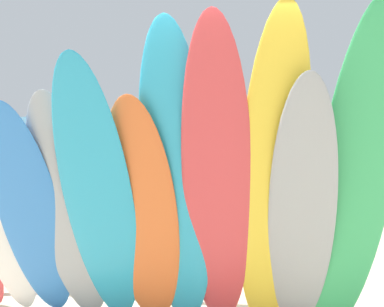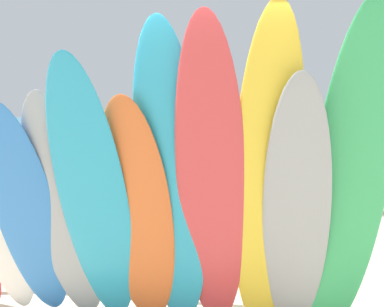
{
  "view_description": "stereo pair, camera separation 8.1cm",
  "coord_description": "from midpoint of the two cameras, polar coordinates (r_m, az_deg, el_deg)",
  "views": [
    {
      "loc": [
        0.76,
        -3.56,
        1.93
      ],
      "look_at": [
        0.0,
        2.42,
        1.17
      ],
      "focal_mm": 37.42,
      "sensor_mm": 36.0,
      "label": 1
    },
    {
      "loc": [
        0.84,
        -3.55,
        1.93
      ],
      "look_at": [
        0.0,
        2.42,
        1.17
      ],
      "focal_mm": 37.42,
      "sensor_mm": 36.0,
      "label": 2
    }
  ],
  "objects": [
    {
      "name": "beachgoer_near_rack",
      "position": [
        7.4,
        19.06,
        -1.29
      ],
      "size": [
        0.4,
        0.58,
        1.54
      ],
      "rotation": [
        0.0,
        0.0,
        1.53
      ],
      "color": "#9E704C",
      "rests_on": "ground"
    },
    {
      "name": "surfboard_grey_9",
      "position": [
        3.04,
        14.54,
        -9.51
      ],
      "size": [
        0.57,
        0.98,
        2.13
      ],
      "primitive_type": "ellipsoid",
      "rotation": [
        0.39,
        0.0,
        -0.1
      ],
      "color": "#999EA3",
      "rests_on": "ground"
    },
    {
      "name": "surfboard_orange_5",
      "position": [
        3.19,
        -7.68,
        -9.73
      ],
      "size": [
        0.58,
        0.79,
        2.01
      ],
      "primitive_type": "ellipsoid",
      "rotation": [
        0.34,
        0.0,
        -0.03
      ],
      "color": "orange",
      "rests_on": "ground"
    },
    {
      "name": "surfboard_red_7",
      "position": [
        2.96,
        2.86,
        -6.05
      ],
      "size": [
        0.55,
        1.0,
        2.5
      ],
      "primitive_type": "ellipsoid",
      "rotation": [
        0.35,
        0.0,
        -0.04
      ],
      "color": "#D13D42",
      "rests_on": "ground"
    },
    {
      "name": "ocean_water",
      "position": [
        35.71,
        5.94,
        4.08
      ],
      "size": [
        60.0,
        40.0,
        0.02
      ],
      "primitive_type": "cube",
      "color": "teal",
      "rests_on": "ground"
    },
    {
      "name": "surfboard_green_10",
      "position": [
        3.05,
        21.25,
        -5.39
      ],
      "size": [
        0.58,
        0.91,
        2.58
      ],
      "primitive_type": "ellipsoid",
      "rotation": [
        0.31,
        0.0,
        0.05
      ],
      "color": "#38B266",
      "rests_on": "ground"
    },
    {
      "name": "beachgoer_midbeach",
      "position": [
        10.43,
        3.07,
        2.0
      ],
      "size": [
        0.45,
        0.61,
        1.71
      ],
      "rotation": [
        0.0,
        0.0,
        1.95
      ],
      "color": "brown",
      "rests_on": "ground"
    },
    {
      "name": "surfboard_teal_6",
      "position": [
        3.03,
        -2.89,
        -5.74
      ],
      "size": [
        0.58,
        0.87,
        2.5
      ],
      "primitive_type": "ellipsoid",
      "rotation": [
        0.3,
        0.0,
        -0.05
      ],
      "color": "#289EC6",
      "rests_on": "ground"
    },
    {
      "name": "surfboard_grey_3",
      "position": [
        3.39,
        -17.62,
        -8.74
      ],
      "size": [
        0.55,
        0.79,
        2.03
      ],
      "primitive_type": "ellipsoid",
      "rotation": [
        0.35,
        0.0,
        -0.01
      ],
      "color": "#999EA3",
      "rests_on": "ground"
    },
    {
      "name": "ground",
      "position": [
        17.68,
        4.59,
        0.91
      ],
      "size": [
        60.0,
        60.0,
        0.0
      ],
      "primitive_type": "plane",
      "color": "beige"
    },
    {
      "name": "surfboard_blue_2",
      "position": [
        3.54,
        -22.42,
        -8.89
      ],
      "size": [
        0.59,
        0.92,
        1.96
      ],
      "primitive_type": "ellipsoid",
      "rotation": [
        0.4,
        0.0,
        0.07
      ],
      "color": "#337AD1",
      "rests_on": "ground"
    },
    {
      "name": "beachgoer_by_water",
      "position": [
        9.08,
        7.53,
        0.92
      ],
      "size": [
        0.55,
        0.39,
        1.64
      ],
      "rotation": [
        0.0,
        0.0,
        3.66
      ],
      "color": "tan",
      "rests_on": "ground"
    },
    {
      "name": "surfboard_rack",
      "position": [
        3.88,
        -5.22,
        -13.23
      ],
      "size": [
        3.51,
        0.07,
        0.72
      ],
      "color": "brown",
      "rests_on": "ground"
    },
    {
      "name": "distant_boat",
      "position": [
        23.42,
        13.18,
        2.71
      ],
      "size": [
        4.86,
        1.13,
        0.39
      ],
      "color": "teal",
      "rests_on": "ground"
    },
    {
      "name": "surfboard_yellow_8",
      "position": [
        2.96,
        10.54,
        -5.71
      ],
      "size": [
        0.54,
        1.02,
        2.55
      ],
      "primitive_type": "ellipsoid",
      "rotation": [
        0.35,
        0.0,
        0.05
      ],
      "color": "yellow",
      "rests_on": "ground"
    },
    {
      "name": "surfboard_teal_4",
      "position": [
        3.17,
        -13.71,
        -7.49
      ],
      "size": [
        0.56,
        0.96,
        2.27
      ],
      "primitive_type": "ellipsoid",
      "rotation": [
        0.38,
        0.0,
        -0.01
      ],
      "color": "#289EC6",
      "rests_on": "ground"
    },
    {
      "name": "beach_chair_blue",
      "position": [
        7.24,
        -21.3,
        -5.26
      ],
      "size": [
        0.63,
        0.77,
        0.82
      ],
      "rotation": [
        0.0,
        0.0,
        -0.21
      ],
      "color": "#B7B7BC",
      "rests_on": "ground"
    }
  ]
}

